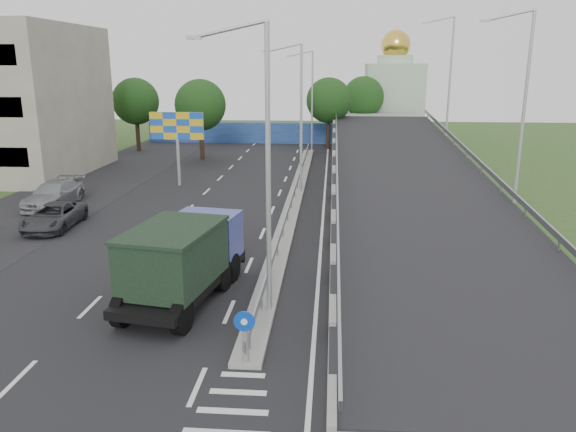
# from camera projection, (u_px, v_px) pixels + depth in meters

# --- Properties ---
(ground) EXTENTS (160.00, 160.00, 0.00)m
(ground) POSITION_uv_depth(u_px,v_px,m) (233.00, 410.00, 14.84)
(ground) COLOR #2D4C1E
(ground) RESTS_ON ground
(road_surface) EXTENTS (26.00, 90.00, 0.04)m
(road_surface) POSITION_uv_depth(u_px,v_px,m) (241.00, 214.00, 34.32)
(road_surface) COLOR black
(road_surface) RESTS_ON ground
(parking_strip) EXTENTS (8.00, 90.00, 0.05)m
(parking_strip) POSITION_uv_depth(u_px,v_px,m) (37.00, 210.00, 35.31)
(parking_strip) COLOR black
(parking_strip) RESTS_ON ground
(median) EXTENTS (1.00, 44.00, 0.20)m
(median) POSITION_uv_depth(u_px,v_px,m) (295.00, 199.00, 37.91)
(median) COLOR gray
(median) RESTS_ON ground
(overpass_ramp) EXTENTS (10.00, 50.00, 3.50)m
(overpass_ramp) POSITION_uv_depth(u_px,v_px,m) (408.00, 176.00, 36.91)
(overpass_ramp) COLOR gray
(overpass_ramp) RESTS_ON ground
(median_guardrail) EXTENTS (0.09, 44.00, 0.71)m
(median_guardrail) POSITION_uv_depth(u_px,v_px,m) (295.00, 189.00, 37.74)
(median_guardrail) COLOR gray
(median_guardrail) RESTS_ON median
(sign_bollard) EXTENTS (0.64, 0.23, 1.67)m
(sign_bollard) POSITION_uv_depth(u_px,v_px,m) (245.00, 336.00, 16.66)
(sign_bollard) COLOR black
(sign_bollard) RESTS_ON median
(lamp_post_near) EXTENTS (2.74, 0.18, 10.08)m
(lamp_post_near) POSITION_uv_depth(u_px,v_px,m) (263.00, 157.00, 19.09)
(lamp_post_near) COLOR #B2B5B7
(lamp_post_near) RESTS_ON median
(lamp_post_mid) EXTENTS (2.74, 0.18, 10.08)m
(lamp_post_mid) POSITION_uv_depth(u_px,v_px,m) (298.00, 111.00, 38.34)
(lamp_post_mid) COLOR #B2B5B7
(lamp_post_mid) RESTS_ON median
(lamp_post_far) EXTENTS (2.74, 0.18, 10.08)m
(lamp_post_far) POSITION_uv_depth(u_px,v_px,m) (310.00, 95.00, 57.59)
(lamp_post_far) COLOR #B2B5B7
(lamp_post_far) RESTS_ON median
(blue_wall) EXTENTS (30.00, 0.50, 2.40)m
(blue_wall) POSITION_uv_depth(u_px,v_px,m) (277.00, 133.00, 64.88)
(blue_wall) COLOR navy
(blue_wall) RESTS_ON ground
(church) EXTENTS (7.00, 7.00, 13.80)m
(church) POSITION_uv_depth(u_px,v_px,m) (393.00, 94.00, 70.44)
(church) COLOR #B2CCAD
(church) RESTS_ON ground
(billboard) EXTENTS (4.00, 0.24, 5.50)m
(billboard) POSITION_uv_depth(u_px,v_px,m) (177.00, 130.00, 41.39)
(billboard) COLOR #B2B5B7
(billboard) RESTS_ON ground
(tree_left_mid) EXTENTS (4.80, 4.80, 7.60)m
(tree_left_mid) POSITION_uv_depth(u_px,v_px,m) (200.00, 105.00, 52.76)
(tree_left_mid) COLOR black
(tree_left_mid) RESTS_ON ground
(tree_median_far) EXTENTS (4.80, 4.80, 7.60)m
(tree_median_far) POSITION_uv_depth(u_px,v_px,m) (329.00, 101.00, 59.54)
(tree_median_far) COLOR black
(tree_median_far) RESTS_ON ground
(tree_left_far) EXTENTS (4.80, 4.80, 7.60)m
(tree_left_far) POSITION_uv_depth(u_px,v_px,m) (136.00, 101.00, 58.18)
(tree_left_far) COLOR black
(tree_left_far) RESTS_ON ground
(tree_ramp_far) EXTENTS (4.80, 4.80, 7.60)m
(tree_ramp_far) POSITION_uv_depth(u_px,v_px,m) (363.00, 97.00, 65.97)
(tree_ramp_far) COLOR black
(tree_ramp_far) RESTS_ON ground
(dump_truck) EXTENTS (3.75, 7.45, 3.14)m
(dump_truck) POSITION_uv_depth(u_px,v_px,m) (184.00, 257.00, 21.49)
(dump_truck) COLOR black
(dump_truck) RESTS_ON ground
(parked_car_c) EXTENTS (2.55, 5.06, 1.37)m
(parked_car_c) POSITION_uv_depth(u_px,v_px,m) (54.00, 216.00, 31.23)
(parked_car_c) COLOR #37373C
(parked_car_c) RESTS_ON ground
(parked_car_d) EXTENTS (2.32, 5.55, 1.60)m
(parked_car_d) POSITION_uv_depth(u_px,v_px,m) (54.00, 194.00, 36.03)
(parked_car_d) COLOR gray
(parked_car_d) RESTS_ON ground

